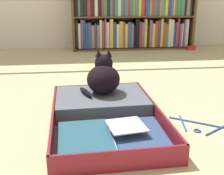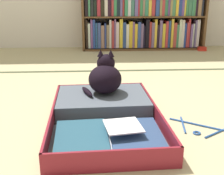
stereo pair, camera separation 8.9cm
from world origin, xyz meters
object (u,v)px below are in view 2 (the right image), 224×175
(bookshelf, at_px, (143,18))
(open_suitcase, at_px, (104,113))
(small_red_pouch, at_px, (202,49))
(clothes_hanger, at_px, (200,128))
(black_cat, at_px, (105,77))

(bookshelf, bearing_deg, open_suitcase, -104.41)
(small_red_pouch, bearing_deg, open_suitcase, -122.98)
(clothes_hanger, height_order, small_red_pouch, small_red_pouch)
(bookshelf, bearing_deg, small_red_pouch, -13.54)
(bookshelf, relative_size, clothes_hanger, 5.10)
(bookshelf, xyz_separation_m, black_cat, (-0.56, -2.05, -0.21))
(bookshelf, height_order, black_cat, bookshelf)
(bookshelf, xyz_separation_m, open_suitcase, (-0.58, -2.25, -0.37))
(black_cat, bearing_deg, small_red_pouch, 54.61)
(black_cat, height_order, clothes_hanger, black_cat)
(open_suitcase, height_order, clothes_hanger, open_suitcase)
(open_suitcase, height_order, small_red_pouch, open_suitcase)
(black_cat, bearing_deg, open_suitcase, -94.46)
(bookshelf, height_order, open_suitcase, bookshelf)
(bookshelf, distance_m, black_cat, 2.13)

